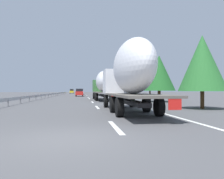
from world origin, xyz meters
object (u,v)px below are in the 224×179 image
at_px(truck_trailing, 129,73).
at_px(car_black_suv, 81,91).
at_px(car_yellow_coupe, 72,91).
at_px(car_red_compact, 79,92).
at_px(car_white_van, 80,92).
at_px(road_sign, 109,86).
at_px(truck_lead, 103,84).

relative_size(truck_trailing, car_black_suv, 2.54).
xyz_separation_m(truck_trailing, car_yellow_coupe, (85.94, 7.36, -1.56)).
xyz_separation_m(truck_trailing, car_red_compact, (38.40, 3.60, -1.63)).
xyz_separation_m(car_white_van, car_red_compact, (-18.96, 0.13, -0.01)).
distance_m(truck_trailing, road_sign, 35.95).
bearing_deg(truck_lead, car_red_compact, 10.07).
bearing_deg(car_red_compact, truck_trailing, -174.65).
height_order(truck_lead, car_red_compact, truck_lead).
bearing_deg(road_sign, car_red_compact, 68.89).
height_order(truck_trailing, car_black_suv, truck_trailing).
relative_size(truck_lead, road_sign, 3.88).
relative_size(truck_trailing, road_sign, 3.50).
relative_size(car_red_compact, car_yellow_coupe, 0.95).
bearing_deg(car_white_van, car_red_compact, 179.60).
relative_size(car_black_suv, car_white_van, 1.11).
xyz_separation_m(truck_lead, truck_trailing, (-18.13, 0.00, 0.18)).
xyz_separation_m(truck_lead, car_white_van, (39.23, 3.46, -1.43)).
distance_m(car_red_compact, car_yellow_coupe, 47.69).
xyz_separation_m(truck_trailing, car_black_suv, (69.37, 3.35, -1.56)).
bearing_deg(car_yellow_coupe, truck_trailing, -175.10).
xyz_separation_m(truck_trailing, road_sign, (35.82, -3.10, -0.16)).
distance_m(car_white_van, road_sign, 22.57).
height_order(car_white_van, road_sign, road_sign).
height_order(car_black_suv, car_white_van, car_black_suv).
height_order(car_black_suv, road_sign, road_sign).
distance_m(truck_lead, truck_trailing, 18.13).
bearing_deg(car_red_compact, car_black_suv, -0.46).
xyz_separation_m(truck_lead, road_sign, (17.68, -3.10, 0.02)).
bearing_deg(car_white_van, car_black_suv, -0.56).
relative_size(car_white_van, road_sign, 1.24).
bearing_deg(car_red_compact, car_white_van, -0.40).
bearing_deg(road_sign, truck_trailing, 175.05).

